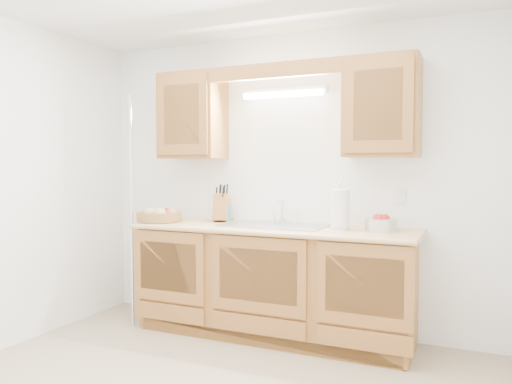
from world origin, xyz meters
The scene contains 17 objects.
room centered at (0.00, 0.00, 1.25)m, with size 3.52×3.50×2.50m.
base_cabinets centered at (0.00, 1.20, 0.44)m, with size 2.20×0.60×0.86m, color #A77231.
countertop centered at (0.00, 1.19, 0.88)m, with size 2.30×0.63×0.04m, color #E2B476.
upper_cabinet_left centered at (-0.83, 1.33, 1.83)m, with size 0.55×0.33×0.75m, color #A77231.
upper_cabinet_right centered at (0.83, 1.33, 1.83)m, with size 0.55×0.33×0.75m, color #A77231.
valance centered at (0.00, 1.19, 2.14)m, with size 2.20×0.05×0.12m, color #A77231.
fluorescent_fixture centered at (0.00, 1.42, 2.00)m, with size 0.76×0.08×0.08m.
sink centered at (0.00, 1.21, 0.83)m, with size 0.84×0.46×0.36m.
wire_shelf_pole centered at (-1.20, 0.94, 1.00)m, with size 0.03×0.03×2.00m, color silver.
outlet_plate centered at (0.95, 1.49, 1.15)m, with size 0.08×0.01×0.12m, color white.
fruit_basket centered at (-1.03, 1.10, 0.95)m, with size 0.50×0.50×0.12m.
knife_block centered at (-0.54, 1.32, 1.02)m, with size 0.16×0.22×0.34m.
orange_canister centered at (-0.54, 1.42, 1.00)m, with size 0.09×0.09×0.21m.
soap_bottle centered at (-0.54, 1.37, 1.01)m, with size 0.10×0.10×0.21m, color #2468B5.
sponge centered at (-0.54, 1.44, 0.91)m, with size 0.11×0.08×0.02m.
paper_towel centered at (0.54, 1.23, 1.05)m, with size 0.17×0.17×0.36m.
apple_bowl centered at (0.85, 1.26, 0.95)m, with size 0.29×0.29×0.13m.
Camera 1 is at (1.50, -2.51, 1.38)m, focal length 35.00 mm.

